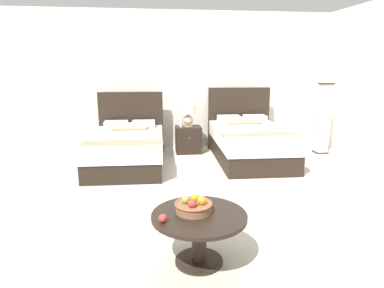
# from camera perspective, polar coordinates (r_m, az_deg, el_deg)

# --- Properties ---
(ground_plane) EXTENTS (10.18, 9.23, 0.02)m
(ground_plane) POSITION_cam_1_polar(r_m,az_deg,el_deg) (4.88, 1.74, -8.08)
(ground_plane) COLOR beige
(wall_back) EXTENTS (10.18, 0.12, 2.88)m
(wall_back) POSITION_cam_1_polar(r_m,az_deg,el_deg) (7.34, -1.67, 10.70)
(wall_back) COLOR white
(wall_back) RESTS_ON ground
(bed_near_window) EXTENTS (1.38, 2.21, 1.24)m
(bed_near_window) POSITION_cam_1_polar(r_m,az_deg,el_deg) (6.19, -10.97, -0.59)
(bed_near_window) COLOR black
(bed_near_window) RESTS_ON ground
(bed_near_corner) EXTENTS (1.38, 2.17, 1.31)m
(bed_near_corner) POSITION_cam_1_polar(r_m,az_deg,el_deg) (6.44, 9.77, 0.32)
(bed_near_corner) COLOR black
(bed_near_corner) RESTS_ON ground
(nightstand) EXTENTS (0.52, 0.42, 0.55)m
(nightstand) POSITION_cam_1_polar(r_m,az_deg,el_deg) (6.90, -0.63, 0.76)
(nightstand) COLOR black
(nightstand) RESTS_ON ground
(table_lamp) EXTENTS (0.30, 0.30, 0.45)m
(table_lamp) POSITION_cam_1_polar(r_m,az_deg,el_deg) (6.82, -0.66, 5.30)
(table_lamp) COLOR #D1A888
(table_lamp) RESTS_ON nightstand
(vase) EXTENTS (0.07, 0.07, 0.16)m
(vase) POSITION_cam_1_polar(r_m,az_deg,el_deg) (6.77, -1.90, 3.59)
(vase) COLOR #B6BDBE
(vase) RESTS_ON nightstand
(coffee_table) EXTENTS (0.86, 0.86, 0.48)m
(coffee_table) POSITION_cam_1_polar(r_m,az_deg,el_deg) (3.09, 1.22, -13.88)
(coffee_table) COLOR black
(coffee_table) RESTS_ON ground
(fruit_bowl) EXTENTS (0.34, 0.34, 0.16)m
(fruit_bowl) POSITION_cam_1_polar(r_m,az_deg,el_deg) (3.05, 0.27, -10.50)
(fruit_bowl) COLOR #8E5C3E
(fruit_bowl) RESTS_ON coffee_table
(loose_apple) EXTENTS (0.07, 0.07, 0.07)m
(loose_apple) POSITION_cam_1_polar(r_m,az_deg,el_deg) (2.88, -4.99, -12.48)
(loose_apple) COLOR #BF3830
(loose_apple) RESTS_ON coffee_table
(floor_lamp_corner) EXTENTS (0.25, 0.25, 1.43)m
(floor_lamp_corner) POSITION_cam_1_polar(r_m,az_deg,el_deg) (7.30, 21.43, 4.04)
(floor_lamp_corner) COLOR #37231E
(floor_lamp_corner) RESTS_ON ground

